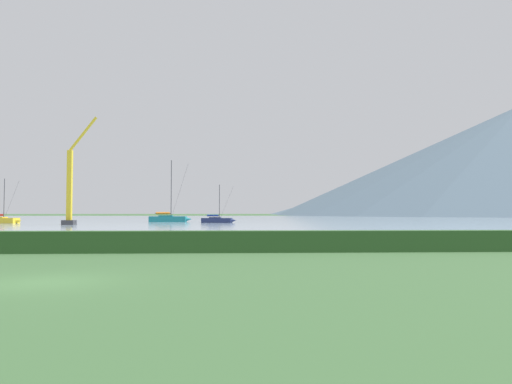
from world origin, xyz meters
TOP-DOWN VIEW (x-y plane):
  - ground_plane at (0.00, 0.00)m, footprint 1000.00×1000.00m
  - harbor_water at (0.00, 137.00)m, footprint 320.00×246.00m
  - hedge_line at (0.00, 11.00)m, footprint 80.00×1.20m
  - sailboat_slip_0 at (2.84, 82.22)m, footprint 7.19×3.12m
  - sailboat_slip_2 at (-8.04, 89.74)m, footprint 9.18×2.92m
  - sailboat_slip_3 at (-38.99, 79.90)m, footprint 7.80×3.47m
  - dock_crane at (-21.95, 68.13)m, footprint 5.53×2.00m
  - distant_hill_west_ridge at (208.59, 410.91)m, footprint 339.28×339.28m

SIDE VIEW (x-z plane):
  - ground_plane at x=0.00m, z-range 0.00..0.00m
  - harbor_water at x=0.00m, z-range 0.00..0.00m
  - sailboat_slip_0 at x=2.84m, z-range -3.30..4.46m
  - hedge_line at x=0.00m, z-range 0.00..1.18m
  - sailboat_slip_3 at x=-38.99m, z-range -3.72..4.98m
  - sailboat_slip_2 at x=-8.04m, z-range -5.99..7.55m
  - dock_crane at x=-21.95m, z-range -3.58..15.18m
  - distant_hill_west_ridge at x=208.59m, z-range 0.00..46.93m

